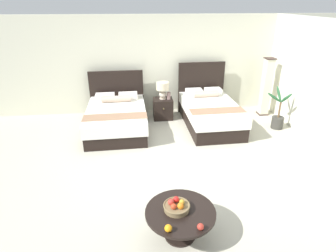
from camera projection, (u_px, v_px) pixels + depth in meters
ground_plane at (173, 164)px, 5.32m from camera, size 9.82×9.37×0.02m
wall_back at (159, 65)px, 7.42m from camera, size 9.82×0.12×2.51m
wall_side_right at (329, 88)px, 5.48m from camera, size 0.12×4.97×2.51m
bed_near_window at (117, 117)px, 6.62m from camera, size 1.41×2.08×1.18m
bed_near_corner at (210, 112)px, 6.84m from camera, size 1.27×2.10×1.35m
nightstand at (163, 109)px, 7.24m from camera, size 0.49×0.46×0.52m
table_lamp at (163, 88)px, 7.04m from camera, size 0.32×0.32×0.43m
vase at (169, 96)px, 7.08m from camera, size 0.09×0.09×0.19m
coffee_table at (180, 216)px, 3.55m from camera, size 0.89×0.89×0.41m
fruit_bowl at (177, 206)px, 3.52m from camera, size 0.34×0.34×0.15m
loose_apple at (201, 227)px, 3.21m from camera, size 0.08×0.08×0.08m
loose_orange at (168, 228)px, 3.19m from camera, size 0.09×0.09×0.09m
floor_lamp_corner at (266, 87)px, 7.31m from camera, size 0.25×0.25×1.50m
potted_palm at (278, 118)px, 6.67m from camera, size 0.65×0.50×1.00m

